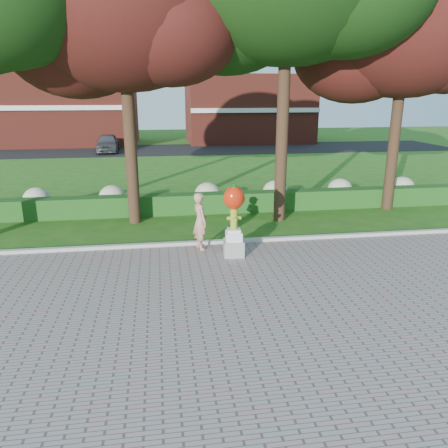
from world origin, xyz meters
The scene contains 13 objects.
ground centered at (0.00, 0.00, 0.00)m, with size 100.00×100.00×0.00m, color #235916.
walkway centered at (0.00, -4.00, 0.02)m, with size 40.00×14.00×0.04m, color gray.
curb centered at (0.00, 3.00, 0.07)m, with size 40.00×0.18×0.15m, color #ADADA5.
lawn_hedge centered at (0.00, 7.00, 0.40)m, with size 24.00×0.70×0.80m, color #134314.
hydrangea_row centered at (0.57, 8.00, 0.55)m, with size 20.10×1.10×0.99m.
street centered at (0.00, 28.00, 0.01)m, with size 50.00×8.00×0.02m, color black.
building_left centered at (-10.00, 34.00, 3.50)m, with size 14.00×8.00×7.00m, color maroon.
building_right centered at (8.00, 34.00, 3.20)m, with size 12.00×8.00×6.40m, color maroon.
tree_mid_left centered at (-2.10, 6.08, 7.30)m, with size 8.25×7.04×10.69m.
tree_far_right centered at (8.40, 6.58, 6.97)m, with size 7.88×6.72×10.21m.
hydrant_sculpture centered at (1.10, 1.85, 1.19)m, with size 0.64×0.63×2.18m.
woman centered at (0.17, 2.60, 0.93)m, with size 0.65×0.43×1.79m, color tan.
parked_car centered at (-5.14, 27.14, 0.76)m, with size 1.75×4.35×1.48m, color #43474B.
Camera 1 is at (-1.00, -10.25, 4.72)m, focal length 35.00 mm.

